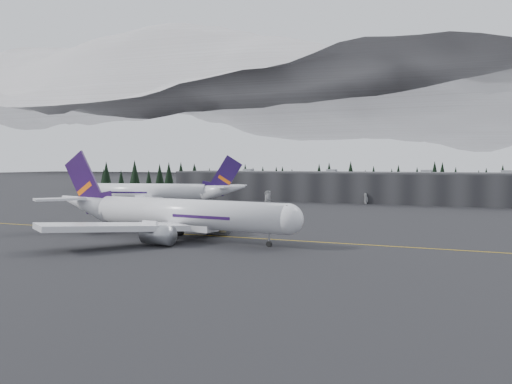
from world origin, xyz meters
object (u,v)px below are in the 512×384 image
at_px(jet_parked, 159,192).
at_px(gse_vehicle_b, 366,202).
at_px(terminal, 354,187).
at_px(gse_vehicle_a, 268,202).
at_px(jet_main, 168,213).

height_order(jet_parked, gse_vehicle_b, jet_parked).
xyz_separation_m(terminal, gse_vehicle_a, (-28.96, -27.07, -5.58)).
height_order(jet_parked, gse_vehicle_a, jet_parked).
bearing_deg(terminal, jet_main, -93.56).
xyz_separation_m(gse_vehicle_a, gse_vehicle_b, (37.82, 11.63, 0.05)).
xyz_separation_m(jet_parked, gse_vehicle_a, (30.94, 32.41, -4.76)).
distance_m(gse_vehicle_a, gse_vehicle_b, 39.57).
xyz_separation_m(terminal, jet_main, (-8.37, -134.41, -0.75)).
relative_size(jet_parked, gse_vehicle_b, 14.44).
bearing_deg(jet_main, jet_parked, 131.14).
height_order(jet_main, jet_parked, jet_main).
bearing_deg(terminal, gse_vehicle_a, -136.94).
bearing_deg(terminal, gse_vehicle_b, -60.15).
distance_m(jet_main, gse_vehicle_a, 109.40).
xyz_separation_m(jet_main, gse_vehicle_b, (17.23, 118.97, -4.78)).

